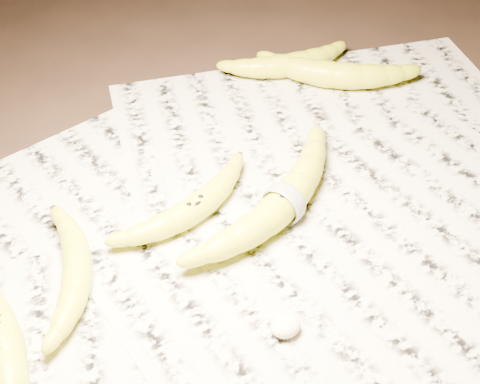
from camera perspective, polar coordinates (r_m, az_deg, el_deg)
name	(u,v)px	position (r m, az deg, el deg)	size (l,w,h in m)	color
ground	(230,228)	(0.78, -0.84, -3.09)	(3.00, 3.00, 0.00)	black
newspaper_patch	(228,251)	(0.75, -1.03, -5.07)	(0.90, 0.70, 0.01)	#BBB6A0
banana_left_b	(77,269)	(0.73, -13.75, -6.37)	(0.16, 0.05, 0.03)	#C1CA19
banana_center	(194,207)	(0.77, -3.95, -1.26)	(0.18, 0.05, 0.03)	#C1CA19
banana_taped	(284,201)	(0.77, 3.77, -0.78)	(0.25, 0.07, 0.04)	#C1CA19
banana_upper_a	(336,73)	(0.99, 8.16, 10.04)	(0.20, 0.06, 0.04)	#C1CA19
banana_upper_b	(289,63)	(1.01, 4.17, 10.94)	(0.17, 0.06, 0.03)	#C1CA19
measuring_tape	(284,201)	(0.77, 3.77, -0.78)	(0.05, 0.05, 0.00)	white
flesh_chunk_c	(286,324)	(0.67, 3.94, -11.15)	(0.03, 0.03, 0.02)	beige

